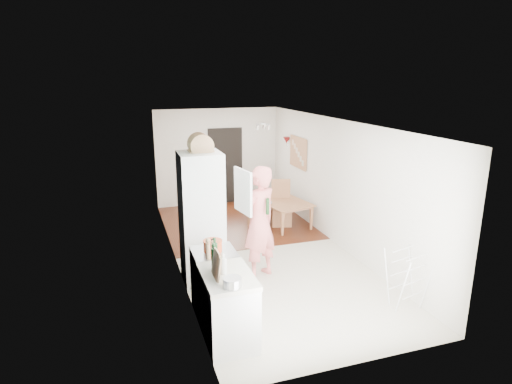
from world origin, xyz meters
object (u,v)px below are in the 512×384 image
person (259,213)px  drying_rack (407,280)px  stool (258,218)px  dining_table (280,213)px  dining_chair (281,203)px

person → drying_rack: size_ratio=2.61×
person → stool: (0.74, 2.31, -0.91)m
dining_table → stool: dining_table is taller
dining_table → dining_chair: 0.30m
person → dining_chair: (1.30, 2.30, -0.61)m
stool → drying_rack: size_ratio=0.50×
dining_table → stool: size_ratio=3.19×
dining_table → dining_chair: size_ratio=1.35×
person → dining_table: 2.91m
dining_chair → stool: (-0.56, 0.01, -0.30)m
dining_chair → drying_rack: dining_chair is taller
person → stool: bearing=-135.1°
person → dining_table: person is taller
drying_rack → dining_chair: bearing=82.0°
stool → drying_rack: drying_rack is taller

